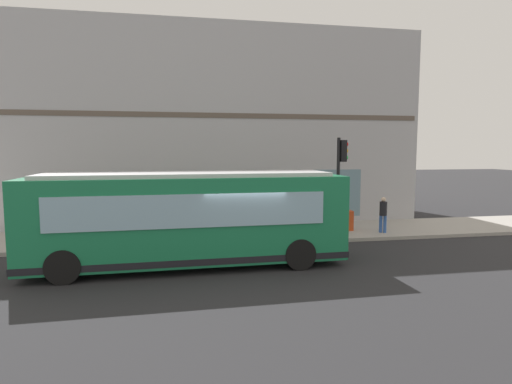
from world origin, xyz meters
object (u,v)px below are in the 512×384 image
(city_bus_nearside, at_px, (189,219))
(pedestrian_near_building_entrance, at_px, (110,220))
(pedestrian_near_hydrant, at_px, (133,211))
(pedestrian_by_light_pole, at_px, (383,212))
(fire_hydrant, at_px, (216,229))
(traffic_light_near_corner, at_px, (341,168))
(newspaper_vending_box, at_px, (348,220))

(city_bus_nearside, relative_size, pedestrian_near_building_entrance, 6.00)
(pedestrian_near_building_entrance, relative_size, pedestrian_near_hydrant, 0.99)
(pedestrian_by_light_pole, distance_m, pedestrian_near_hydrant, 10.97)
(fire_hydrant, bearing_deg, pedestrian_by_light_pole, -92.40)
(pedestrian_near_building_entrance, distance_m, pedestrian_by_light_pole, 11.45)
(city_bus_nearside, bearing_deg, traffic_light_near_corner, -65.24)
(pedestrian_by_light_pole, bearing_deg, pedestrian_near_hydrant, 80.11)
(pedestrian_near_building_entrance, bearing_deg, traffic_light_near_corner, -90.75)
(pedestrian_by_light_pole, bearing_deg, city_bus_nearside, 111.06)
(traffic_light_near_corner, relative_size, newspaper_vending_box, 4.61)
(city_bus_nearside, height_order, traffic_light_near_corner, traffic_light_near_corner)
(traffic_light_near_corner, height_order, pedestrian_near_building_entrance, traffic_light_near_corner)
(fire_hydrant, distance_m, newspaper_vending_box, 6.05)
(city_bus_nearside, distance_m, pedestrian_near_hydrant, 5.66)
(pedestrian_near_building_entrance, xyz_separation_m, newspaper_vending_box, (1.02, -10.15, -0.51))
(pedestrian_near_building_entrance, distance_m, pedestrian_near_hydrant, 2.20)
(fire_hydrant, xyz_separation_m, newspaper_vending_box, (0.50, -6.03, 0.09))
(pedestrian_near_building_entrance, relative_size, pedestrian_by_light_pole, 1.07)
(city_bus_nearside, distance_m, newspaper_vending_box, 8.37)
(city_bus_nearside, bearing_deg, pedestrian_near_building_entrance, 43.49)
(fire_hydrant, relative_size, pedestrian_by_light_pole, 0.47)
(pedestrian_by_light_pole, distance_m, newspaper_vending_box, 1.60)
(city_bus_nearside, xyz_separation_m, fire_hydrant, (3.60, -1.21, -1.04))
(pedestrian_by_light_pole, relative_size, newspaper_vending_box, 1.76)
(city_bus_nearside, height_order, pedestrian_by_light_pole, city_bus_nearside)
(pedestrian_by_light_pole, bearing_deg, newspaper_vending_box, 58.24)
(pedestrian_near_building_entrance, bearing_deg, fire_hydrant, -82.74)
(traffic_light_near_corner, distance_m, newspaper_vending_box, 2.82)
(fire_hydrant, xyz_separation_m, pedestrian_near_hydrant, (1.58, 3.47, 0.62))
(city_bus_nearside, xyz_separation_m, pedestrian_by_light_pole, (3.29, -8.54, -0.50))
(pedestrian_near_hydrant, height_order, newspaper_vending_box, pedestrian_near_hydrant)
(fire_hydrant, height_order, pedestrian_near_hydrant, pedestrian_near_hydrant)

